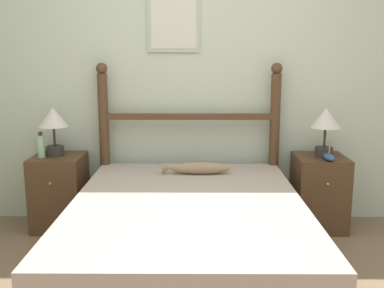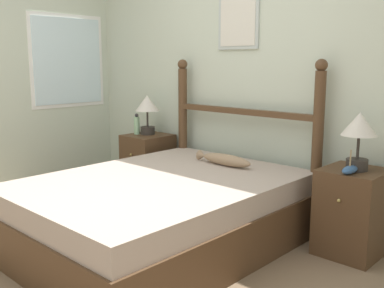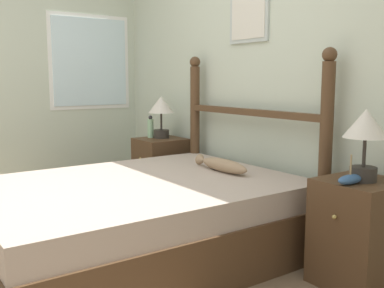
# 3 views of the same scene
# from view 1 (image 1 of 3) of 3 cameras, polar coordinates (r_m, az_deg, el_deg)

# --- Properties ---
(wall_back) EXTENTS (6.40, 0.08, 2.55)m
(wall_back) POSITION_cam_1_polar(r_m,az_deg,el_deg) (3.93, -0.19, 8.69)
(wall_back) COLOR beige
(wall_back) RESTS_ON ground_plane
(bed) EXTENTS (1.55, 2.05, 0.52)m
(bed) POSITION_cam_1_polar(r_m,az_deg,el_deg) (3.05, -0.57, -11.82)
(bed) COLOR #4C331E
(bed) RESTS_ON ground_plane
(headboard) EXTENTS (1.56, 0.10, 1.39)m
(headboard) POSITION_cam_1_polar(r_m,az_deg,el_deg) (3.86, -0.36, 0.72)
(headboard) COLOR #4C331E
(headboard) RESTS_ON ground_plane
(nightstand_left) EXTENTS (0.42, 0.46, 0.62)m
(nightstand_left) POSITION_cam_1_polar(r_m,az_deg,el_deg) (4.00, -16.46, -5.84)
(nightstand_left) COLOR #4C331E
(nightstand_left) RESTS_ON ground_plane
(nightstand_right) EXTENTS (0.42, 0.46, 0.62)m
(nightstand_right) POSITION_cam_1_polar(r_m,az_deg,el_deg) (3.97, 15.82, -5.91)
(nightstand_right) COLOR #4C331E
(nightstand_right) RESTS_ON ground_plane
(table_lamp_left) EXTENTS (0.25, 0.25, 0.41)m
(table_lamp_left) POSITION_cam_1_polar(r_m,az_deg,el_deg) (3.89, -17.18, 2.64)
(table_lamp_left) COLOR #2D2823
(table_lamp_left) RESTS_ON nightstand_left
(table_lamp_right) EXTENTS (0.25, 0.25, 0.41)m
(table_lamp_right) POSITION_cam_1_polar(r_m,az_deg,el_deg) (3.83, 16.60, 2.54)
(table_lamp_right) COLOR #2D2823
(table_lamp_right) RESTS_ON nightstand_right
(bottle) EXTENTS (0.06, 0.06, 0.22)m
(bottle) POSITION_cam_1_polar(r_m,az_deg,el_deg) (3.89, -18.63, -0.18)
(bottle) COLOR #99C699
(bottle) RESTS_ON nightstand_left
(model_boat) EXTENTS (0.08, 0.18, 0.16)m
(model_boat) POSITION_cam_1_polar(r_m,az_deg,el_deg) (3.76, 16.99, -1.57)
(model_boat) COLOR #335684
(model_boat) RESTS_ON nightstand_right
(fish_pillow) EXTENTS (0.54, 0.11, 0.10)m
(fish_pillow) POSITION_cam_1_polar(r_m,az_deg,el_deg) (3.58, 0.68, -3.08)
(fish_pillow) COLOR #997A5B
(fish_pillow) RESTS_ON bed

